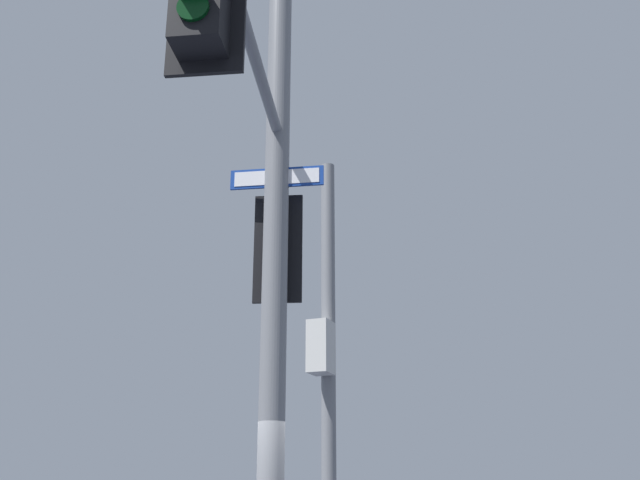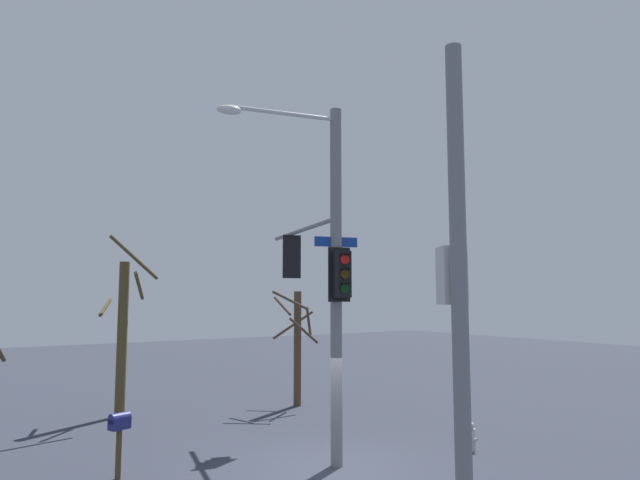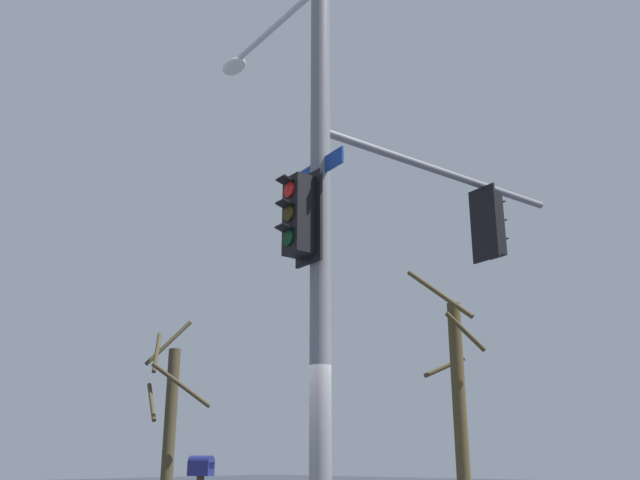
% 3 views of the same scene
% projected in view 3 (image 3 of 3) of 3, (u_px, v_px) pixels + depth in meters
% --- Properties ---
extents(main_signal_pole_assembly, '(5.68, 4.15, 8.59)m').
position_uv_depth(main_signal_pole_assembly, '(348.00, 211.00, 9.95)').
color(main_signal_pole_assembly, slate).
rests_on(main_signal_pole_assembly, ground).
extents(mailbox, '(0.37, 0.49, 1.41)m').
position_uv_depth(mailbox, '(201.00, 473.00, 12.53)').
color(mailbox, '#4C3823').
rests_on(mailbox, ground).
extents(bare_tree_behind_pole, '(1.80, 1.79, 5.95)m').
position_uv_depth(bare_tree_behind_pole, '(458.00, 398.00, 16.73)').
color(bare_tree_behind_pole, '#4E4125').
rests_on(bare_tree_behind_pole, ground).
extents(bare_tree_corner, '(1.66, 1.68, 4.68)m').
position_uv_depth(bare_tree_corner, '(169.00, 423.00, 15.83)').
color(bare_tree_corner, '#443B26').
rests_on(bare_tree_corner, ground).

